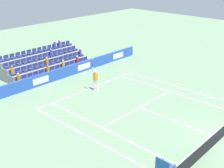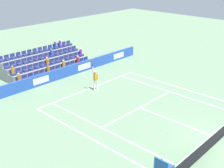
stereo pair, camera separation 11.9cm
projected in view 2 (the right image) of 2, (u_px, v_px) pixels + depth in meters
ground_plane at (220, 139)px, 18.62m from camera, size 80.00×80.00×0.00m
line_baseline at (90, 88)px, 26.15m from camera, size 10.97×0.10×0.01m
line_service at (140, 108)px, 22.67m from camera, size 8.23×0.10×0.01m
line_centre_service at (176, 122)px, 20.65m from camera, size 0.10×6.40×0.01m
line_singles_sideline_left at (106, 130)px, 19.61m from camera, size 0.10×11.89×0.01m
line_singles_sideline_right at (174, 93)px, 25.16m from camera, size 0.10×11.89×0.01m
line_doubles_sideline_left at (91, 139)px, 18.68m from camera, size 0.10×11.89×0.01m
line_doubles_sideline_right at (183, 88)px, 26.09m from camera, size 0.10×11.89×0.01m
line_centre_mark at (91, 88)px, 26.08m from camera, size 0.10×0.20×0.01m
sponsor_barrier at (63, 73)px, 28.32m from camera, size 20.65×0.22×1.04m
tennis_net at (221, 132)px, 18.44m from camera, size 11.97×0.10×1.07m
tennis_player at (95, 79)px, 25.49m from camera, size 0.51×0.42×2.85m
stadium_stand at (45, 64)px, 30.12m from camera, size 8.68×3.80×2.57m
loose_tennis_ball at (168, 133)px, 19.29m from camera, size 0.07×0.07×0.07m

